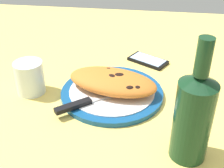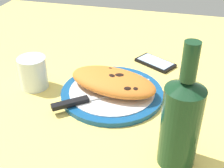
{
  "view_description": "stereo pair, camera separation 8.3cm",
  "coord_description": "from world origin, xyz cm",
  "px_view_note": "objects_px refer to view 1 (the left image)",
  "views": [
    {
      "loc": [
        -9.67,
        69.97,
        47.87
      ],
      "look_at": [
        0.0,
        0.0,
        3.69
      ],
      "focal_mm": 48.49,
      "sensor_mm": 36.0,
      "label": 1
    },
    {
      "loc": [
        -17.84,
        68.35,
        47.87
      ],
      "look_at": [
        0.0,
        0.0,
        3.69
      ],
      "focal_mm": 48.49,
      "sensor_mm": 36.0,
      "label": 2
    }
  ],
  "objects_px": {
    "calzone": "(112,81)",
    "wine_bottle": "(193,115)",
    "smartphone": "(148,60)",
    "water_glass": "(30,79)",
    "knife": "(83,103)",
    "fork": "(115,78)",
    "plate": "(112,93)"
  },
  "relations": [
    {
      "from": "fork",
      "to": "water_glass",
      "type": "bearing_deg",
      "value": 17.92
    },
    {
      "from": "plate",
      "to": "calzone",
      "type": "xyz_separation_m",
      "value": [
        0.0,
        -0.01,
        0.03
      ]
    },
    {
      "from": "knife",
      "to": "smartphone",
      "type": "distance_m",
      "value": 0.33
    },
    {
      "from": "plate",
      "to": "wine_bottle",
      "type": "distance_m",
      "value": 0.3
    },
    {
      "from": "calzone",
      "to": "knife",
      "type": "xyz_separation_m",
      "value": [
        0.06,
        0.08,
        -0.02
      ]
    },
    {
      "from": "plate",
      "to": "water_glass",
      "type": "height_order",
      "value": "water_glass"
    },
    {
      "from": "knife",
      "to": "water_glass",
      "type": "bearing_deg",
      "value": -21.32
    },
    {
      "from": "plate",
      "to": "wine_bottle",
      "type": "bearing_deg",
      "value": 133.19
    },
    {
      "from": "smartphone",
      "to": "water_glass",
      "type": "distance_m",
      "value": 0.4
    },
    {
      "from": "smartphone",
      "to": "wine_bottle",
      "type": "distance_m",
      "value": 0.44
    },
    {
      "from": "calzone",
      "to": "wine_bottle",
      "type": "relative_size",
      "value": 1.0
    },
    {
      "from": "knife",
      "to": "wine_bottle",
      "type": "relative_size",
      "value": 0.68
    },
    {
      "from": "fork",
      "to": "smartphone",
      "type": "relative_size",
      "value": 1.08
    },
    {
      "from": "water_glass",
      "to": "wine_bottle",
      "type": "height_order",
      "value": "wine_bottle"
    },
    {
      "from": "plate",
      "to": "fork",
      "type": "relative_size",
      "value": 1.85
    },
    {
      "from": "calzone",
      "to": "plate",
      "type": "bearing_deg",
      "value": 99.85
    },
    {
      "from": "wine_bottle",
      "to": "knife",
      "type": "bearing_deg",
      "value": -26.4
    },
    {
      "from": "water_glass",
      "to": "smartphone",
      "type": "bearing_deg",
      "value": -144.9
    },
    {
      "from": "plate",
      "to": "knife",
      "type": "xyz_separation_m",
      "value": [
        0.06,
        0.08,
        0.01
      ]
    },
    {
      "from": "plate",
      "to": "calzone",
      "type": "height_order",
      "value": "calzone"
    },
    {
      "from": "calzone",
      "to": "knife",
      "type": "bearing_deg",
      "value": 53.21
    },
    {
      "from": "knife",
      "to": "water_glass",
      "type": "distance_m",
      "value": 0.18
    },
    {
      "from": "calzone",
      "to": "wine_bottle",
      "type": "bearing_deg",
      "value": 132.4
    },
    {
      "from": "wine_bottle",
      "to": "plate",
      "type": "bearing_deg",
      "value": -46.81
    },
    {
      "from": "knife",
      "to": "water_glass",
      "type": "relative_size",
      "value": 2.01
    },
    {
      "from": "fork",
      "to": "wine_bottle",
      "type": "bearing_deg",
      "value": 125.52
    },
    {
      "from": "fork",
      "to": "wine_bottle",
      "type": "distance_m",
      "value": 0.34
    },
    {
      "from": "calzone",
      "to": "smartphone",
      "type": "height_order",
      "value": "calzone"
    },
    {
      "from": "plate",
      "to": "water_glass",
      "type": "bearing_deg",
      "value": 3.11
    },
    {
      "from": "plate",
      "to": "smartphone",
      "type": "xyz_separation_m",
      "value": [
        -0.09,
        -0.21,
        -0.0
      ]
    },
    {
      "from": "wine_bottle",
      "to": "smartphone",
      "type": "bearing_deg",
      "value": -76.69
    },
    {
      "from": "smartphone",
      "to": "water_glass",
      "type": "bearing_deg",
      "value": 35.1
    }
  ]
}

